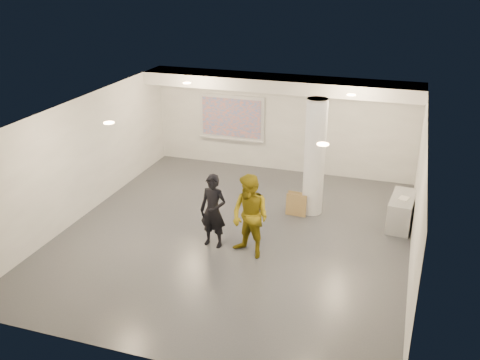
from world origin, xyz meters
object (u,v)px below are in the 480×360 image
(projection_screen, at_px, (232,118))
(column, at_px, (315,158))
(man, at_px, (250,217))
(credenza, at_px, (402,211))
(woman, at_px, (213,211))

(projection_screen, bearing_deg, column, -40.56)
(projection_screen, xyz_separation_m, man, (2.22, -5.24, -0.59))
(credenza, bearing_deg, woman, -144.64)
(projection_screen, xyz_separation_m, credenza, (5.32, -2.72, -1.15))
(column, height_order, woman, column)
(projection_screen, relative_size, woman, 1.22)
(man, bearing_deg, credenza, 61.84)
(credenza, relative_size, woman, 0.76)
(credenza, xyz_separation_m, woman, (-4.02, -2.35, 0.48))
(projection_screen, relative_size, credenza, 1.61)
(column, xyz_separation_m, credenza, (2.22, -0.07, -1.12))
(column, bearing_deg, man, -108.87)
(column, height_order, projection_screen, column)
(projection_screen, distance_m, man, 5.72)
(projection_screen, xyz_separation_m, woman, (1.30, -5.07, -0.67))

